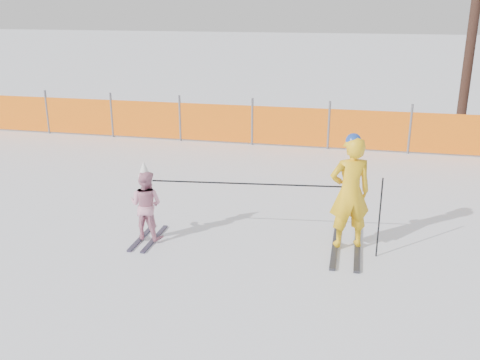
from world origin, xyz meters
name	(u,v)px	position (x,y,z in m)	size (l,w,h in m)	color
ground	(233,252)	(0.00, 0.00, 0.00)	(120.00, 120.00, 0.00)	white
adult	(350,193)	(1.69, 0.53, 0.91)	(0.74, 1.64, 1.82)	black
child	(146,204)	(-1.45, 0.17, 0.60)	(0.60, 1.04, 1.31)	black
ski_poles	(285,194)	(0.72, 0.35, 0.89)	(3.47, 0.36, 1.24)	black
safety_fence	(203,122)	(-2.32, 6.39, 0.56)	(17.47, 0.06, 1.25)	#595960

